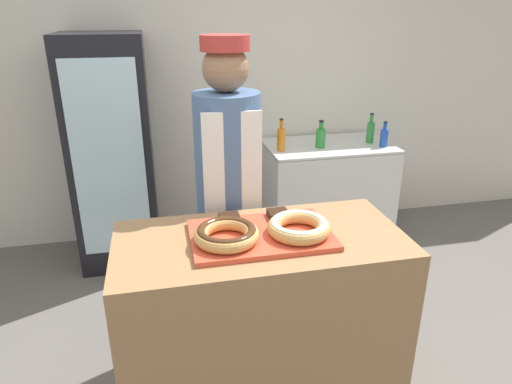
{
  "coord_description": "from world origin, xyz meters",
  "views": [
    {
      "loc": [
        -0.41,
        -1.77,
        1.92
      ],
      "look_at": [
        0.0,
        0.1,
        1.15
      ],
      "focal_mm": 32.0,
      "sensor_mm": 36.0,
      "label": 1
    }
  ],
  "objects": [
    {
      "name": "wall_back",
      "position": [
        0.0,
        2.13,
        1.35
      ],
      "size": [
        8.0,
        0.06,
        2.7
      ],
      "color": "silver",
      "rests_on": "ground_plane"
    },
    {
      "name": "display_counter",
      "position": [
        0.0,
        0.0,
        0.48
      ],
      "size": [
        1.31,
        0.63,
        0.97
      ],
      "color": "#997047",
      "rests_on": "ground_plane"
    },
    {
      "name": "serving_tray",
      "position": [
        0.0,
        0.0,
        0.98
      ],
      "size": [
        0.63,
        0.41,
        0.02
      ],
      "color": "#D84C33",
      "rests_on": "display_counter"
    },
    {
      "name": "donut_chocolate_glaze",
      "position": [
        -0.16,
        -0.05,
        1.03
      ],
      "size": [
        0.28,
        0.28,
        0.07
      ],
      "color": "tan",
      "rests_on": "serving_tray"
    },
    {
      "name": "donut_light_glaze",
      "position": [
        0.16,
        -0.05,
        1.03
      ],
      "size": [
        0.28,
        0.28,
        0.07
      ],
      "color": "tan",
      "rests_on": "serving_tray"
    },
    {
      "name": "brownie_back_left",
      "position": [
        -0.12,
        0.14,
        1.01
      ],
      "size": [
        0.09,
        0.09,
        0.03
      ],
      "color": "black",
      "rests_on": "serving_tray"
    },
    {
      "name": "brownie_back_right",
      "position": [
        0.12,
        0.14,
        1.01
      ],
      "size": [
        0.09,
        0.09,
        0.03
      ],
      "color": "black",
      "rests_on": "serving_tray"
    },
    {
      "name": "baker_person",
      "position": [
        -0.06,
        0.54,
        0.97
      ],
      "size": [
        0.35,
        0.35,
        1.8
      ],
      "color": "#4C4C51",
      "rests_on": "ground_plane"
    },
    {
      "name": "beverage_fridge",
      "position": [
        -0.77,
        1.74,
        0.89
      ],
      "size": [
        0.6,
        0.62,
        1.77
      ],
      "color": "black",
      "rests_on": "ground_plane"
    },
    {
      "name": "chest_freezer",
      "position": [
        0.99,
        1.74,
        0.43
      ],
      "size": [
        1.06,
        0.66,
        0.85
      ],
      "color": "silver",
      "rests_on": "ground_plane"
    },
    {
      "name": "bottle_orange",
      "position": [
        0.55,
        1.65,
        0.96
      ],
      "size": [
        0.06,
        0.06,
        0.26
      ],
      "color": "orange",
      "rests_on": "chest_freezer"
    },
    {
      "name": "bottle_green",
      "position": [
        1.35,
        1.72,
        0.95
      ],
      "size": [
        0.06,
        0.06,
        0.25
      ],
      "color": "#2D8C38",
      "rests_on": "chest_freezer"
    },
    {
      "name": "bottle_green_b",
      "position": [
        0.89,
        1.68,
        0.94
      ],
      "size": [
        0.08,
        0.08,
        0.23
      ],
      "color": "#2D8C38",
      "rests_on": "chest_freezer"
    },
    {
      "name": "bottle_blue",
      "position": [
        1.41,
        1.58,
        0.94
      ],
      "size": [
        0.06,
        0.06,
        0.21
      ],
      "color": "#1E4CB2",
      "rests_on": "chest_freezer"
    }
  ]
}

